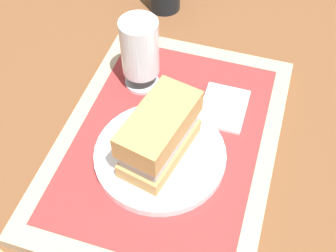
# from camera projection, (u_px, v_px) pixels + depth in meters

# --- Properties ---
(ground_plane) EXTENTS (3.00, 3.00, 0.00)m
(ground_plane) POSITION_uv_depth(u_px,v_px,m) (168.00, 146.00, 0.68)
(ground_plane) COLOR brown
(tray) EXTENTS (0.44, 0.32, 0.02)m
(tray) POSITION_uv_depth(u_px,v_px,m) (168.00, 142.00, 0.67)
(tray) COLOR tan
(tray) RESTS_ON ground_plane
(placemat) EXTENTS (0.38, 0.27, 0.00)m
(placemat) POSITION_uv_depth(u_px,v_px,m) (168.00, 138.00, 0.66)
(placemat) COLOR #9E2D2D
(placemat) RESTS_ON tray
(plate) EXTENTS (0.19, 0.19, 0.01)m
(plate) POSITION_uv_depth(u_px,v_px,m) (158.00, 155.00, 0.63)
(plate) COLOR white
(plate) RESTS_ON placemat
(sandwich) EXTENTS (0.14, 0.09, 0.08)m
(sandwich) POSITION_uv_depth(u_px,v_px,m) (159.00, 132.00, 0.60)
(sandwich) COLOR tan
(sandwich) RESTS_ON plate
(beer_glass) EXTENTS (0.06, 0.06, 0.12)m
(beer_glass) POSITION_uv_depth(u_px,v_px,m) (140.00, 50.00, 0.68)
(beer_glass) COLOR silver
(beer_glass) RESTS_ON placemat
(napkin_folded) EXTENTS (0.09, 0.07, 0.01)m
(napkin_folded) POSITION_uv_depth(u_px,v_px,m) (224.00, 107.00, 0.70)
(napkin_folded) COLOR white
(napkin_folded) RESTS_ON placemat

